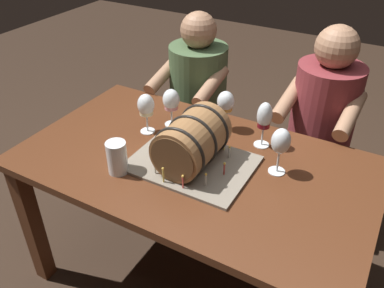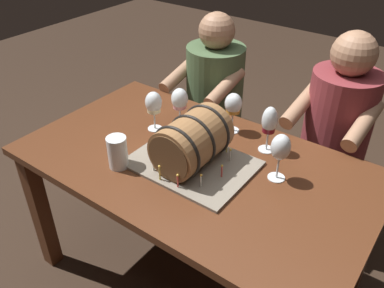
% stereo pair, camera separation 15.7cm
% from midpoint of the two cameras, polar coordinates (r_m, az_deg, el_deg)
% --- Properties ---
extents(ground_plane, '(8.00, 8.00, 0.00)m').
position_cam_midpoint_polar(ground_plane, '(2.17, 2.47, -18.26)').
color(ground_plane, '#332319').
extents(dining_table, '(1.45, 0.83, 0.73)m').
position_cam_midpoint_polar(dining_table, '(1.72, 2.97, -5.34)').
color(dining_table, '#562D19').
rests_on(dining_table, ground).
extents(barrel_cake, '(0.48, 0.36, 0.23)m').
position_cam_midpoint_polar(barrel_cake, '(1.57, 2.86, -0.05)').
color(barrel_cake, gray).
rests_on(barrel_cake, dining_table).
extents(wine_glass_amber, '(0.08, 0.08, 0.19)m').
position_cam_midpoint_polar(wine_glass_amber, '(1.79, 8.35, 5.39)').
color(wine_glass_amber, white).
rests_on(wine_glass_amber, dining_table).
extents(wine_glass_rose, '(0.08, 0.08, 0.18)m').
position_cam_midpoint_polar(wine_glass_rose, '(1.84, 0.69, 6.15)').
color(wine_glass_rose, white).
rests_on(wine_glass_rose, dining_table).
extents(wine_glass_empty, '(0.07, 0.07, 0.20)m').
position_cam_midpoint_polar(wine_glass_empty, '(1.53, 15.35, -0.69)').
color(wine_glass_empty, white).
rests_on(wine_glass_empty, dining_table).
extents(wine_glass_red, '(0.07, 0.07, 0.21)m').
position_cam_midpoint_polar(wine_glass_red, '(1.68, 13.57, 2.92)').
color(wine_glass_red, white).
rests_on(wine_glass_red, dining_table).
extents(wine_glass_white, '(0.08, 0.08, 0.19)m').
position_cam_midpoint_polar(wine_glass_white, '(1.79, -2.97, 5.59)').
color(wine_glass_white, white).
rests_on(wine_glass_white, dining_table).
extents(beer_pint, '(0.08, 0.08, 0.13)m').
position_cam_midpoint_polar(beer_pint, '(1.60, -7.75, -1.38)').
color(beer_pint, white).
rests_on(beer_pint, dining_table).
extents(person_seated_left, '(0.37, 0.46, 1.12)m').
position_cam_midpoint_polar(person_seated_left, '(2.42, 4.94, 4.10)').
color(person_seated_left, '#2A3A24').
rests_on(person_seated_left, ground).
extents(person_seated_right, '(0.37, 0.46, 1.16)m').
position_cam_midpoint_polar(person_seated_right, '(2.19, 21.01, -1.31)').
color(person_seated_right, '#4C1B1E').
rests_on(person_seated_right, ground).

